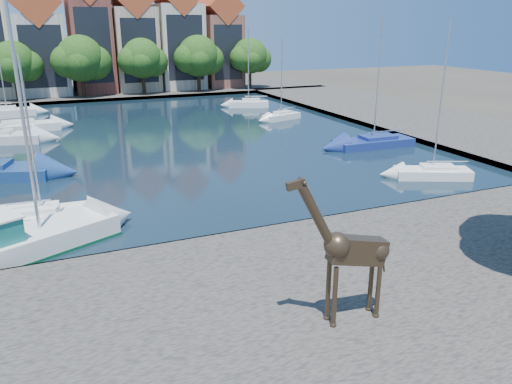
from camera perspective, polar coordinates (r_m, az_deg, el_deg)
ground at (r=25.31m, az=5.24°, el=-4.19°), size 160.00×160.00×0.00m
water_basin at (r=46.88m, az=-8.76°, el=6.45°), size 38.00×50.00×0.08m
near_quay at (r=19.96m, az=14.92°, el=-10.62°), size 50.00×14.00×0.50m
far_quay at (r=77.87m, az=-14.89°, el=11.03°), size 60.00×16.00×0.50m
right_quay at (r=58.14m, az=16.06°, el=8.51°), size 14.00×52.00×0.50m
townhouse_west_inner at (r=76.49m, az=-23.41°, el=15.39°), size 6.43×9.18×15.15m
townhouse_center at (r=76.80m, az=-18.48°, el=16.71°), size 5.44×9.18×16.93m
townhouse_east_inner at (r=77.61m, az=-13.85°, el=16.65°), size 5.94×9.18×15.79m
townhouse_east_mid at (r=78.97m, az=-9.01°, el=17.24°), size 6.43×9.18×16.65m
townhouse_east_end at (r=80.86m, az=-4.32°, el=16.73°), size 5.44×9.18×14.43m
far_tree_west at (r=71.16m, az=-25.90°, el=13.07°), size 6.76×5.20×7.36m
far_tree_mid_west at (r=71.30m, az=-19.34°, el=14.05°), size 7.80×6.00×8.00m
far_tree_mid_east at (r=72.34m, az=-12.83°, el=14.54°), size 7.02×5.40×7.52m
far_tree_east at (r=74.23m, az=-6.56°, el=15.04°), size 7.54×5.80×7.84m
far_tree_far_east at (r=76.92m, az=-0.64°, el=15.16°), size 6.76×5.20×7.36m
giraffe_statue at (r=16.15m, az=10.67°, el=-6.62°), size 3.56×0.69×5.08m
motorsailer at (r=24.13m, az=-26.25°, el=-5.01°), size 8.96×5.96×10.63m
sailboat_left_a at (r=27.67m, az=-23.30°, el=-2.36°), size 5.69×2.25×8.39m
sailboat_left_c at (r=48.35m, az=-27.24°, el=5.71°), size 7.27×4.09×10.06m
sailboat_left_d at (r=52.47m, az=-25.06°, el=6.91°), size 6.64×3.14×10.52m
sailboat_left_e at (r=62.50m, az=-26.57°, el=8.34°), size 5.97×2.16×11.47m
sailboat_right_a at (r=35.07m, az=19.55°, el=2.33°), size 5.13×3.55×10.00m
sailboat_right_b at (r=42.70m, az=13.28°, el=5.72°), size 6.77×2.59×10.42m
sailboat_right_c at (r=53.83m, az=2.89°, el=8.79°), size 4.62×2.73×8.26m
sailboat_right_d at (r=62.08m, az=-0.85°, el=10.20°), size 5.10×3.33×9.25m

